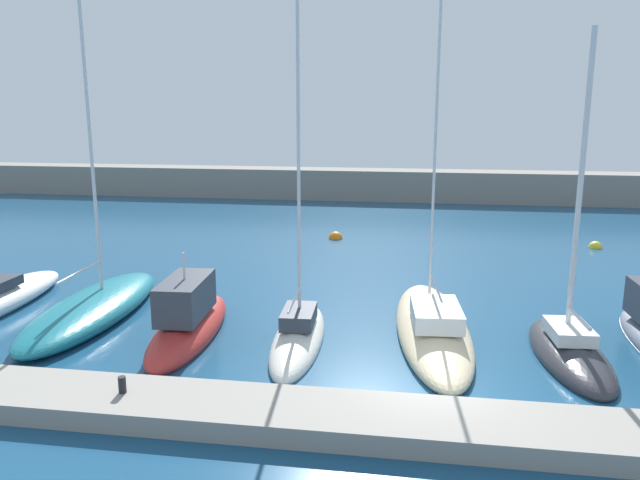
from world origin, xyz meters
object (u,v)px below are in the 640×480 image
(mooring_buoy_orange, at_px, (336,239))
(mooring_buoy_yellow, at_px, (595,248))
(dock_bollard, at_px, (122,385))
(sailboat_ivory_fourth, at_px, (298,335))
(sailboat_charcoal_sixth, at_px, (569,351))
(sailboat_sand_fifth, at_px, (433,326))
(sailboat_teal_second, at_px, (93,307))
(motorboat_red_third, at_px, (189,321))

(mooring_buoy_orange, xyz_separation_m, mooring_buoy_yellow, (14.78, -0.18, 0.00))
(dock_bollard, bearing_deg, sailboat_ivory_fourth, 56.59)
(sailboat_charcoal_sixth, distance_m, mooring_buoy_yellow, 17.25)
(sailboat_sand_fifth, distance_m, mooring_buoy_yellow, 17.68)
(sailboat_teal_second, bearing_deg, mooring_buoy_yellow, -57.34)
(sailboat_teal_second, relative_size, sailboat_sand_fifth, 0.87)
(motorboat_red_third, distance_m, mooring_buoy_yellow, 24.22)
(motorboat_red_third, height_order, mooring_buoy_yellow, motorboat_red_third)
(motorboat_red_third, distance_m, sailboat_charcoal_sixth, 12.57)
(sailboat_ivory_fourth, xyz_separation_m, mooring_buoy_orange, (-0.88, 16.60, -0.26))
(sailboat_teal_second, xyz_separation_m, sailboat_charcoal_sixth, (16.87, -1.37, -0.12))
(sailboat_teal_second, bearing_deg, sailboat_ivory_fourth, -101.07)
(motorboat_red_third, xyz_separation_m, sailboat_ivory_fourth, (3.85, 0.04, -0.29))
(motorboat_red_third, height_order, mooring_buoy_orange, motorboat_red_third)
(mooring_buoy_orange, distance_m, dock_bollard, 22.23)
(sailboat_ivory_fourth, bearing_deg, mooring_buoy_orange, 0.22)
(sailboat_sand_fifth, bearing_deg, sailboat_ivory_fourth, 103.52)
(sailboat_sand_fifth, bearing_deg, dock_bollard, 126.02)
(motorboat_red_third, bearing_deg, mooring_buoy_yellow, -50.55)
(sailboat_ivory_fourth, xyz_separation_m, sailboat_sand_fifth, (4.49, 1.46, 0.02))
(sailboat_ivory_fourth, relative_size, mooring_buoy_orange, 17.54)
(sailboat_teal_second, height_order, sailboat_charcoal_sixth, sailboat_teal_second)
(sailboat_sand_fifth, bearing_deg, mooring_buoy_orange, 15.02)
(sailboat_sand_fifth, distance_m, mooring_buoy_orange, 16.07)
(mooring_buoy_orange, distance_m, mooring_buoy_yellow, 14.78)
(sailboat_charcoal_sixth, xyz_separation_m, mooring_buoy_orange, (-9.59, 16.63, -0.26))
(mooring_buoy_orange, bearing_deg, sailboat_ivory_fourth, -86.97)
(sailboat_ivory_fourth, distance_m, dock_bollard, 6.55)
(sailboat_charcoal_sixth, relative_size, dock_bollard, 23.83)
(sailboat_teal_second, distance_m, mooring_buoy_yellow, 26.72)
(mooring_buoy_orange, bearing_deg, sailboat_teal_second, -115.49)
(sailboat_charcoal_sixth, bearing_deg, sailboat_ivory_fourth, 85.75)
(sailboat_sand_fifth, distance_m, sailboat_charcoal_sixth, 4.48)
(sailboat_ivory_fourth, height_order, mooring_buoy_yellow, sailboat_ivory_fourth)
(motorboat_red_third, bearing_deg, mooring_buoy_orange, -13.51)
(motorboat_red_third, xyz_separation_m, dock_bollard, (0.25, -5.41, 0.22))
(sailboat_ivory_fourth, xyz_separation_m, mooring_buoy_yellow, (13.90, 16.42, -0.26))
(sailboat_charcoal_sixth, distance_m, mooring_buoy_orange, 19.20)
(mooring_buoy_orange, relative_size, mooring_buoy_yellow, 1.15)
(sailboat_teal_second, distance_m, dock_bollard, 8.19)
(sailboat_charcoal_sixth, relative_size, mooring_buoy_orange, 12.27)
(mooring_buoy_yellow, height_order, dock_bollard, dock_bollard)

